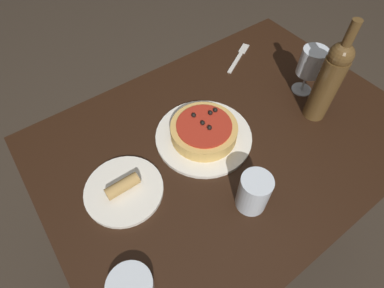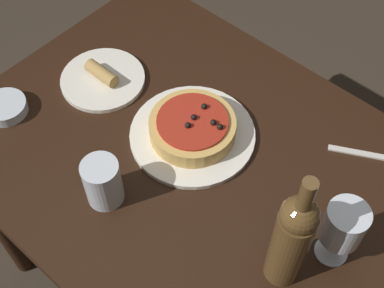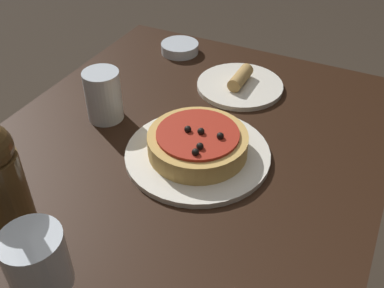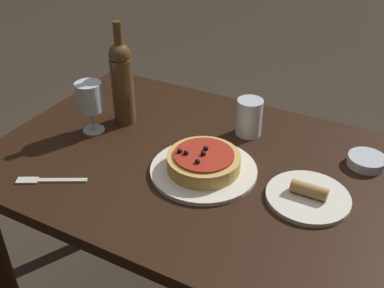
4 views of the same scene
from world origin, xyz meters
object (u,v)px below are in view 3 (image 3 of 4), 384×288
side_bowl (180,48)px  side_plate (240,84)px  dinner_plate (198,154)px  pizza (198,143)px  wine_glass (38,263)px  dining_table (166,209)px  wine_bottle (4,197)px  water_cup (103,96)px

side_bowl → side_plate: size_ratio=0.49×
dinner_plate → pizza: bearing=38.8°
wine_glass → dining_table: bearing=-178.4°
wine_glass → side_plate: 0.69m
pizza → dinner_plate: bearing=-141.2°
side_bowl → side_plate: 0.24m
wine_bottle → side_bowl: bearing=-171.5°
dinner_plate → pizza: 0.03m
water_cup → pizza: bearing=82.5°
pizza → side_plate: bearing=-175.9°
dining_table → dinner_plate: size_ratio=3.85×
wine_bottle → side_plate: 0.65m
pizza → side_plate: pizza is taller
dining_table → side_bowl: side_bowl is taller
dining_table → water_cup: bearing=-116.0°
dinner_plate → pizza: (0.00, 0.00, 0.03)m
water_cup → side_bowl: 0.35m
side_bowl → dining_table: bearing=23.8°
dining_table → pizza: pizza is taller
dining_table → side_plate: (-0.35, 0.02, 0.12)m
wine_glass → wine_bottle: bearing=-118.1°
side_bowl → side_plate: side_plate is taller
wine_bottle → water_cup: 0.40m
dinner_plate → dining_table: bearing=-31.9°
wine_glass → water_cup: size_ratio=1.42×
wine_glass → side_plate: wine_glass is taller
dining_table → side_bowl: size_ratio=10.81×
wine_glass → side_bowl: bearing=-165.2°
side_bowl → pizza: bearing=32.0°
pizza → water_cup: bearing=-97.5°
side_plate → wine_bottle: bearing=-9.9°
side_plate → water_cup: bearing=-41.7°
pizza → side_bowl: pizza is taller
side_bowl → water_cup: bearing=-0.5°
side_plate → pizza: bearing=4.1°
pizza → water_cup: size_ratio=1.73×
pizza → side_bowl: (-0.38, -0.24, -0.02)m
dining_table → pizza: size_ratio=5.64×
dinner_plate → side_plate: size_ratio=1.38×
dinner_plate → pizza: pizza is taller
wine_glass → wine_bottle: size_ratio=0.50×
pizza → wine_glass: size_ratio=1.22×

